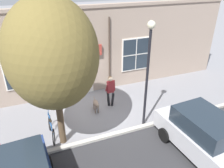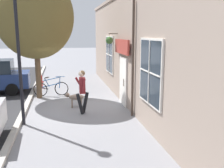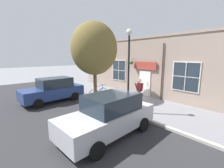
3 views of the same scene
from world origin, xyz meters
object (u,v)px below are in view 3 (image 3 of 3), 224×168
at_px(fire_hydrant, 79,89).
at_px(leaning_bicycle, 98,92).
at_px(parked_car_nearest_curb, 53,90).
at_px(street_tree_by_curb, 94,49).
at_px(street_lamp, 129,60).
at_px(dog_on_leash, 128,95).
at_px(parked_car_mid_block, 109,115).
at_px(pedestrian_walking, 139,88).

bearing_deg(fire_hydrant, leaning_bicycle, 108.02).
bearing_deg(parked_car_nearest_curb, street_tree_by_curb, 150.28).
relative_size(parked_car_nearest_curb, street_lamp, 0.92).
height_order(dog_on_leash, parked_car_nearest_curb, parked_car_nearest_curb).
relative_size(dog_on_leash, fire_hydrant, 1.36).
bearing_deg(parked_car_nearest_curb, dog_on_leash, 140.90).
bearing_deg(fire_hydrant, street_tree_by_curb, 91.93).
bearing_deg(leaning_bicycle, parked_car_mid_block, 57.94).
bearing_deg(fire_hydrant, dog_on_leash, 111.45).
bearing_deg(leaning_bicycle, street_tree_by_curb, 34.12).
distance_m(dog_on_leash, leaning_bicycle, 2.59).
bearing_deg(dog_on_leash, parked_car_nearest_curb, -39.10).
relative_size(parked_car_nearest_curb, fire_hydrant, 5.70).
xyz_separation_m(pedestrian_walking, dog_on_leash, (0.25, -0.88, -0.59)).
distance_m(leaning_bicycle, parked_car_nearest_curb, 3.49).
bearing_deg(dog_on_leash, pedestrian_walking, 105.76).
distance_m(dog_on_leash, street_tree_by_curb, 4.23).
height_order(parked_car_mid_block, fire_hydrant, parked_car_mid_block).
distance_m(dog_on_leash, street_lamp, 3.68).
distance_m(street_lamp, fire_hydrant, 6.64).
distance_m(pedestrian_walking, street_tree_by_curb, 4.40).
bearing_deg(parked_car_mid_block, parked_car_nearest_curb, -90.40).
relative_size(parked_car_mid_block, street_lamp, 0.92).
relative_size(pedestrian_walking, street_lamp, 0.36).
relative_size(parked_car_mid_block, fire_hydrant, 5.70).
height_order(parked_car_mid_block, street_lamp, street_lamp).
bearing_deg(dog_on_leash, leaning_bicycle, -65.77).
xyz_separation_m(parked_car_nearest_curb, parked_car_mid_block, (0.05, 6.43, 0.00)).
xyz_separation_m(parked_car_nearest_curb, fire_hydrant, (-2.61, -0.85, -0.48)).
xyz_separation_m(street_lamp, fire_hydrant, (-0.15, -6.05, -2.73)).
bearing_deg(street_tree_by_curb, pedestrian_walking, 123.38).
distance_m(parked_car_nearest_curb, fire_hydrant, 2.79).
bearing_deg(leaning_bicycle, fire_hydrant, -71.98).
bearing_deg(street_lamp, pedestrian_walking, -158.78).
bearing_deg(parked_car_nearest_curb, street_lamp, 115.28).
bearing_deg(fire_hydrant, parked_car_nearest_curb, 17.96).
bearing_deg(parked_car_nearest_curb, parked_car_mid_block, 89.60).
distance_m(pedestrian_walking, dog_on_leash, 1.08).
distance_m(pedestrian_walking, parked_car_mid_block, 5.05).
height_order(pedestrian_walking, street_tree_by_curb, street_tree_by_curb).
bearing_deg(dog_on_leash, fire_hydrant, -68.55).
bearing_deg(fire_hydrant, street_lamp, 88.57).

